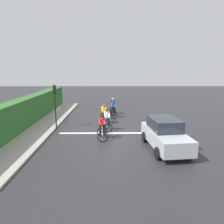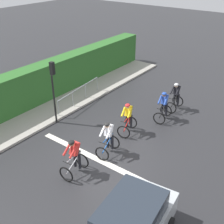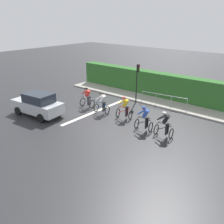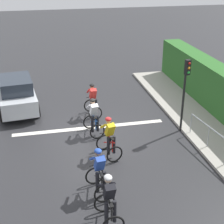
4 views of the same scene
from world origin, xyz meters
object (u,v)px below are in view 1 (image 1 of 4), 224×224
at_px(cyclist_second, 113,109).
at_px(cyclist_fourth, 107,120).
at_px(traffic_light_near_crossing, 55,100).
at_px(cyclist_lead, 113,106).
at_px(car_silver, 165,134).
at_px(cyclist_trailing, 102,127).
at_px(pedestrian_railing_kerbside, 57,112).
at_px(cyclist_mid, 104,114).

distance_m(cyclist_second, cyclist_fourth, 4.22).
relative_size(cyclist_fourth, traffic_light_near_crossing, 0.50).
height_order(cyclist_lead, car_silver, car_silver).
distance_m(cyclist_second, cyclist_trailing, 6.10).
bearing_deg(pedestrian_railing_kerbside, traffic_light_near_crossing, -77.83).
bearing_deg(cyclist_lead, traffic_light_near_crossing, -131.01).
xyz_separation_m(cyclist_lead, cyclist_mid, (-0.79, -3.68, 0.00)).
relative_size(cyclist_trailing, pedestrian_railing_kerbside, 0.42).
height_order(cyclist_fourth, car_silver, car_silver).
bearing_deg(cyclist_trailing, cyclist_lead, 84.16).
relative_size(cyclist_fourth, cyclist_trailing, 1.00).
xyz_separation_m(cyclist_trailing, pedestrian_railing_kerbside, (-4.15, 4.79, 0.01)).
xyz_separation_m(cyclist_mid, cyclist_fourth, (0.29, -1.97, 0.00)).
height_order(cyclist_mid, cyclist_trailing, same).
distance_m(cyclist_second, car_silver, 8.20).
height_order(cyclist_trailing, car_silver, car_silver).
height_order(cyclist_mid, car_silver, car_silver).
bearing_deg(cyclist_second, cyclist_lead, 90.57).
relative_size(cyclist_lead, pedestrian_railing_kerbside, 0.42).
xyz_separation_m(cyclist_second, cyclist_mid, (-0.80, -2.22, 0.00)).
bearing_deg(cyclist_fourth, traffic_light_near_crossing, 171.53).
distance_m(cyclist_lead, traffic_light_near_crossing, 6.87).
xyz_separation_m(cyclist_second, cyclist_trailing, (-0.78, -6.05, 0.00)).
height_order(cyclist_second, cyclist_mid, same).
height_order(cyclist_lead, cyclist_second, same).
relative_size(cyclist_mid, traffic_light_near_crossing, 0.50).
height_order(cyclist_fourth, traffic_light_near_crossing, traffic_light_near_crossing).
distance_m(cyclist_trailing, car_silver, 4.00).
bearing_deg(traffic_light_near_crossing, cyclist_lead, 48.99).
relative_size(cyclist_fourth, pedestrian_railing_kerbside, 0.42).
height_order(cyclist_lead, cyclist_fourth, same).
xyz_separation_m(cyclist_lead, cyclist_second, (0.01, -1.47, 0.00)).
bearing_deg(car_silver, pedestrian_railing_kerbside, 140.51).
relative_size(cyclist_mid, cyclist_fourth, 1.00).
relative_size(cyclist_lead, cyclist_mid, 1.00).
distance_m(traffic_light_near_crossing, pedestrian_railing_kerbside, 2.79).
xyz_separation_m(cyclist_mid, traffic_light_near_crossing, (-3.62, -1.39, 1.43)).
relative_size(cyclist_lead, car_silver, 0.39).
distance_m(cyclist_fourth, pedestrian_railing_kerbside, 5.30).
height_order(cyclist_lead, pedestrian_railing_kerbside, cyclist_lead).
height_order(cyclist_trailing, traffic_light_near_crossing, traffic_light_near_crossing).
xyz_separation_m(cyclist_lead, car_silver, (2.88, -9.15, 0.08)).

